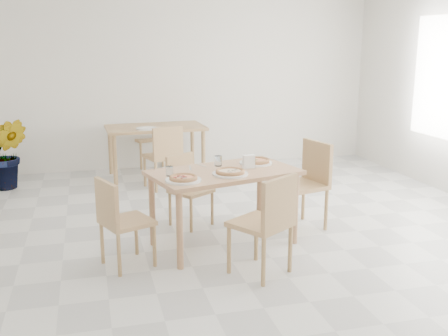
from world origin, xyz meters
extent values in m
plane|color=silver|center=(0.00, 0.00, 0.00)|extent=(7.00, 7.00, 0.00)
plane|color=silver|center=(0.00, 3.50, 1.40)|extent=(6.00, 0.00, 6.00)
cube|color=tan|center=(-0.34, 0.01, 0.73)|extent=(1.54, 1.10, 0.04)
cylinder|color=tan|center=(-0.86, -0.45, 0.35)|extent=(0.06, 0.06, 0.71)
cylinder|color=tan|center=(0.35, -0.14, 0.35)|extent=(0.06, 0.06, 0.71)
cylinder|color=tan|center=(-1.02, 0.17, 0.35)|extent=(0.06, 0.06, 0.71)
cylinder|color=tan|center=(0.19, 0.48, 0.35)|extent=(0.06, 0.06, 0.71)
cube|color=tan|center=(-0.21, -0.70, 0.45)|extent=(0.61, 0.61, 0.04)
cube|color=tan|center=(-0.10, -0.87, 0.68)|extent=(0.39, 0.27, 0.42)
cylinder|color=tan|center=(-0.15, -0.44, 0.21)|extent=(0.04, 0.04, 0.43)
cylinder|color=tan|center=(-0.47, -0.65, 0.21)|extent=(0.04, 0.04, 0.43)
cylinder|color=tan|center=(0.05, -0.76, 0.21)|extent=(0.04, 0.04, 0.43)
cylinder|color=tan|center=(-0.26, -0.96, 0.21)|extent=(0.04, 0.04, 0.43)
cube|color=tan|center=(-0.54, 0.64, 0.39)|extent=(0.52, 0.52, 0.04)
cube|color=tan|center=(-0.63, 0.79, 0.59)|extent=(0.34, 0.24, 0.36)
cylinder|color=tan|center=(-0.59, 0.42, 0.18)|extent=(0.03, 0.03, 0.37)
cylinder|color=tan|center=(-0.32, 0.60, 0.18)|extent=(0.03, 0.03, 0.37)
cylinder|color=tan|center=(-0.77, 0.69, 0.18)|extent=(0.03, 0.03, 0.37)
cylinder|color=tan|center=(-0.49, 0.87, 0.18)|extent=(0.03, 0.03, 0.37)
cube|color=tan|center=(-1.29, -0.25, 0.41)|extent=(0.52, 0.52, 0.04)
cube|color=tan|center=(-1.46, -0.32, 0.62)|extent=(0.19, 0.38, 0.38)
cylinder|color=tan|center=(-1.07, -0.35, 0.19)|extent=(0.03, 0.03, 0.39)
cylinder|color=tan|center=(-1.20, -0.03, 0.19)|extent=(0.03, 0.03, 0.39)
cylinder|color=tan|center=(-1.39, -0.48, 0.19)|extent=(0.03, 0.03, 0.39)
cylinder|color=tan|center=(-1.51, -0.16, 0.19)|extent=(0.03, 0.03, 0.39)
cube|color=tan|center=(0.57, 0.27, 0.47)|extent=(0.56, 0.56, 0.04)
cube|color=tan|center=(0.78, 0.32, 0.71)|extent=(0.16, 0.46, 0.44)
cylinder|color=tan|center=(0.33, 0.41, 0.22)|extent=(0.04, 0.04, 0.45)
cylinder|color=tan|center=(0.43, 0.03, 0.22)|extent=(0.04, 0.04, 0.45)
cylinder|color=tan|center=(0.72, 0.51, 0.22)|extent=(0.04, 0.04, 0.45)
cylinder|color=tan|center=(0.81, 0.13, 0.22)|extent=(0.04, 0.04, 0.45)
cylinder|color=white|center=(0.05, 0.22, 0.76)|extent=(0.33, 0.33, 0.02)
cylinder|color=white|center=(-0.32, -0.16, 0.76)|extent=(0.33, 0.33, 0.02)
cylinder|color=white|center=(-0.78, -0.27, 0.76)|extent=(0.32, 0.32, 0.02)
cylinder|color=tan|center=(0.05, 0.22, 0.77)|extent=(0.34, 0.34, 0.01)
torus|color=tan|center=(0.05, 0.22, 0.78)|extent=(0.34, 0.34, 0.03)
cylinder|color=red|center=(0.05, 0.22, 0.78)|extent=(0.27, 0.27, 0.01)
ellipsoid|color=#2C6216|center=(0.05, 0.22, 0.79)|extent=(0.05, 0.03, 0.01)
cylinder|color=tan|center=(-0.32, -0.16, 0.77)|extent=(0.34, 0.34, 0.01)
torus|color=tan|center=(-0.32, -0.16, 0.78)|extent=(0.34, 0.34, 0.03)
cylinder|color=white|center=(-0.32, -0.16, 0.78)|extent=(0.26, 0.26, 0.01)
cylinder|color=tan|center=(-0.78, -0.27, 0.77)|extent=(0.33, 0.33, 0.01)
torus|color=tan|center=(-0.78, -0.27, 0.78)|extent=(0.33, 0.33, 0.03)
cylinder|color=red|center=(-0.78, -0.27, 0.78)|extent=(0.25, 0.25, 0.01)
cylinder|color=white|center=(-0.87, -0.05, 0.79)|extent=(0.07, 0.07, 0.09)
cylinder|color=white|center=(-0.34, 0.22, 0.80)|extent=(0.08, 0.08, 0.10)
cube|color=silver|center=(-0.09, 0.01, 0.76)|extent=(0.13, 0.08, 0.01)
cube|color=white|center=(-0.09, 0.01, 0.83)|extent=(0.12, 0.06, 0.13)
cube|color=silver|center=(-0.63, 0.19, 0.75)|extent=(0.04, 0.19, 0.01)
cube|color=silver|center=(-0.50, 0.27, 0.75)|extent=(0.08, 0.17, 0.01)
cube|color=tan|center=(-0.62, 2.90, 0.73)|extent=(1.45, 0.87, 0.04)
cylinder|color=tan|center=(-1.24, 2.54, 0.35)|extent=(0.06, 0.06, 0.71)
cylinder|color=tan|center=(0.03, 2.59, 0.35)|extent=(0.06, 0.06, 0.71)
cylinder|color=tan|center=(-1.27, 3.21, 0.35)|extent=(0.06, 0.06, 0.71)
cylinder|color=tan|center=(0.00, 3.26, 0.35)|extent=(0.06, 0.06, 0.71)
cube|color=tan|center=(-0.62, 2.24, 0.44)|extent=(0.54, 0.54, 0.04)
cube|color=tan|center=(-0.56, 2.05, 0.66)|extent=(0.42, 0.16, 0.41)
cylinder|color=tan|center=(-0.50, 2.47, 0.21)|extent=(0.04, 0.04, 0.42)
cylinder|color=tan|center=(-0.85, 2.36, 0.21)|extent=(0.04, 0.04, 0.42)
cylinder|color=tan|center=(-0.39, 2.12, 0.21)|extent=(0.04, 0.04, 0.42)
cylinder|color=tan|center=(-0.74, 2.01, 0.21)|extent=(0.04, 0.04, 0.42)
cube|color=tan|center=(-0.67, 3.59, 0.45)|extent=(0.54, 0.54, 0.04)
cube|color=tan|center=(-0.73, 3.78, 0.67)|extent=(0.43, 0.17, 0.41)
cylinder|color=tan|center=(-0.80, 3.35, 0.21)|extent=(0.04, 0.04, 0.43)
cylinder|color=tan|center=(-0.44, 3.46, 0.21)|extent=(0.04, 0.04, 0.43)
cylinder|color=tan|center=(-0.91, 3.71, 0.21)|extent=(0.04, 0.04, 0.43)
cylinder|color=tan|center=(-0.55, 3.82, 0.21)|extent=(0.04, 0.04, 0.43)
cylinder|color=white|center=(-0.78, 2.68, 0.76)|extent=(0.29, 0.29, 0.02)
imported|color=#265F1C|center=(-2.65, 2.72, 0.48)|extent=(0.53, 0.43, 0.96)
camera|label=1|loc=(-1.58, -4.71, 1.96)|focal=42.00mm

